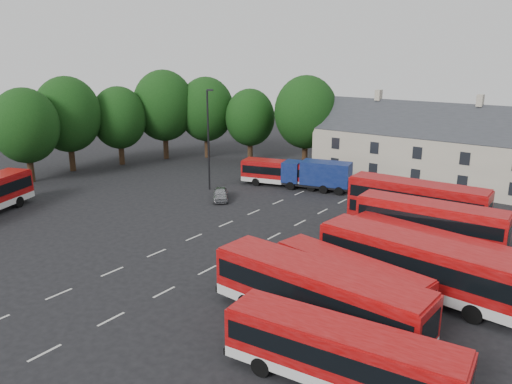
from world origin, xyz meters
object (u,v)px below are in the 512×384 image
(box_truck, at_px, (317,174))
(bus_dd_south, at_px, (429,227))
(lamppost, at_px, (208,137))
(bus_row_a, at_px, (341,352))
(silver_car, at_px, (220,194))

(box_truck, bearing_deg, bus_dd_south, -49.75)
(bus_dd_south, relative_size, lamppost, 0.97)
(bus_row_a, distance_m, silver_car, 29.68)
(box_truck, height_order, silver_car, box_truck)
(lamppost, bearing_deg, bus_dd_south, -10.70)
(box_truck, bearing_deg, bus_row_a, -72.19)
(lamppost, bearing_deg, box_truck, 34.89)
(bus_row_a, xyz_separation_m, bus_dd_south, (-1.56, 16.55, 0.58))
(bus_row_a, xyz_separation_m, lamppost, (-26.39, 21.24, 3.87))
(bus_row_a, height_order, box_truck, box_truck)
(bus_row_a, bearing_deg, lamppost, 135.73)
(bus_row_a, distance_m, lamppost, 34.10)
(box_truck, bearing_deg, lamppost, -158.68)
(box_truck, xyz_separation_m, silver_car, (-5.92, -8.94, -1.14))
(bus_row_a, distance_m, bus_dd_south, 16.63)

